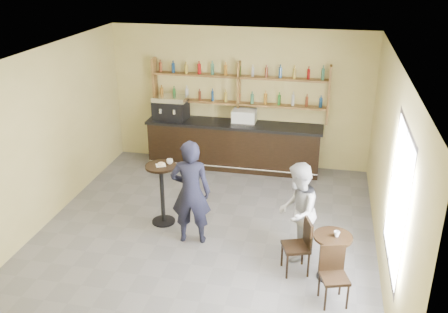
% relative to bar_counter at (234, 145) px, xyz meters
% --- Properties ---
extents(floor, '(7.00, 7.00, 0.00)m').
position_rel_bar_counter_xyz_m(floor, '(0.07, -3.15, -0.55)').
color(floor, slate).
rests_on(floor, ground).
extents(ceiling, '(7.00, 7.00, 0.00)m').
position_rel_bar_counter_xyz_m(ceiling, '(0.07, -3.15, 2.65)').
color(ceiling, white).
rests_on(ceiling, wall_back).
extents(wall_back, '(7.00, 0.00, 7.00)m').
position_rel_bar_counter_xyz_m(wall_back, '(0.07, 0.35, 1.05)').
color(wall_back, tan).
rests_on(wall_back, floor).
extents(wall_front, '(7.00, 0.00, 7.00)m').
position_rel_bar_counter_xyz_m(wall_front, '(0.07, -6.65, 1.05)').
color(wall_front, tan).
rests_on(wall_front, floor).
extents(wall_left, '(0.00, 7.00, 7.00)m').
position_rel_bar_counter_xyz_m(wall_left, '(-2.93, -3.15, 1.05)').
color(wall_left, tan).
rests_on(wall_left, floor).
extents(wall_right, '(0.00, 7.00, 7.00)m').
position_rel_bar_counter_xyz_m(wall_right, '(3.07, -3.15, 1.05)').
color(wall_right, tan).
rests_on(wall_right, floor).
extents(window_pane, '(0.00, 2.00, 2.00)m').
position_rel_bar_counter_xyz_m(window_pane, '(3.06, -4.35, 1.15)').
color(window_pane, white).
rests_on(window_pane, wall_right).
extents(window_frame, '(0.04, 1.70, 2.10)m').
position_rel_bar_counter_xyz_m(window_frame, '(3.06, -4.35, 1.15)').
color(window_frame, black).
rests_on(window_frame, wall_right).
extents(shelf_unit, '(4.00, 0.26, 1.40)m').
position_rel_bar_counter_xyz_m(shelf_unit, '(0.07, 0.22, 1.26)').
color(shelf_unit, brown).
rests_on(shelf_unit, wall_back).
extents(liquor_bottles, '(3.68, 0.10, 1.00)m').
position_rel_bar_counter_xyz_m(liquor_bottles, '(0.07, 0.22, 1.43)').
color(liquor_bottles, '#8C5919').
rests_on(liquor_bottles, shelf_unit).
extents(bar_counter, '(4.04, 0.79, 1.09)m').
position_rel_bar_counter_xyz_m(bar_counter, '(0.00, 0.00, 0.00)').
color(bar_counter, black).
rests_on(bar_counter, floor).
extents(espresso_machine, '(0.81, 0.57, 0.55)m').
position_rel_bar_counter_xyz_m(espresso_machine, '(-1.49, 0.00, 0.82)').
color(espresso_machine, black).
rests_on(espresso_machine, bar_counter).
extents(pastry_case, '(0.59, 0.49, 0.33)m').
position_rel_bar_counter_xyz_m(pastry_case, '(0.24, 0.00, 0.71)').
color(pastry_case, silver).
rests_on(pastry_case, bar_counter).
extents(pedestal_table, '(0.61, 0.61, 1.17)m').
position_rel_bar_counter_xyz_m(pedestal_table, '(-0.80, -2.80, 0.04)').
color(pedestal_table, black).
rests_on(pedestal_table, floor).
extents(napkin, '(0.23, 0.23, 0.00)m').
position_rel_bar_counter_xyz_m(napkin, '(-0.80, -2.80, 0.63)').
color(napkin, white).
rests_on(napkin, pedestal_table).
extents(donut, '(0.14, 0.14, 0.05)m').
position_rel_bar_counter_xyz_m(donut, '(-0.79, -2.81, 0.65)').
color(donut, '#BB8F44').
rests_on(donut, napkin).
extents(cup_pedestal, '(0.14, 0.14, 0.09)m').
position_rel_bar_counter_xyz_m(cup_pedestal, '(-0.66, -2.70, 0.67)').
color(cup_pedestal, white).
rests_on(cup_pedestal, pedestal_table).
extents(man_main, '(0.74, 0.53, 1.88)m').
position_rel_bar_counter_xyz_m(man_main, '(-0.11, -3.29, 0.39)').
color(man_main, black).
rests_on(man_main, floor).
extents(cafe_table, '(0.63, 0.63, 0.75)m').
position_rel_bar_counter_xyz_m(cafe_table, '(2.29, -3.90, -0.17)').
color(cafe_table, black).
rests_on(cafe_table, floor).
extents(cup_cafe, '(0.11, 0.11, 0.09)m').
position_rel_bar_counter_xyz_m(cup_cafe, '(2.34, -3.90, 0.25)').
color(cup_cafe, white).
rests_on(cup_cafe, cafe_table).
extents(chair_west, '(0.51, 0.51, 0.92)m').
position_rel_bar_counter_xyz_m(chair_west, '(1.74, -3.85, -0.08)').
color(chair_west, black).
rests_on(chair_west, floor).
extents(chair_south, '(0.48, 0.48, 0.87)m').
position_rel_bar_counter_xyz_m(chair_south, '(2.34, -4.50, -0.11)').
color(chair_south, black).
rests_on(chair_south, floor).
extents(patron_second, '(0.69, 0.85, 1.67)m').
position_rel_bar_counter_xyz_m(patron_second, '(1.71, -3.40, 0.29)').
color(patron_second, '#99999E').
rests_on(patron_second, floor).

